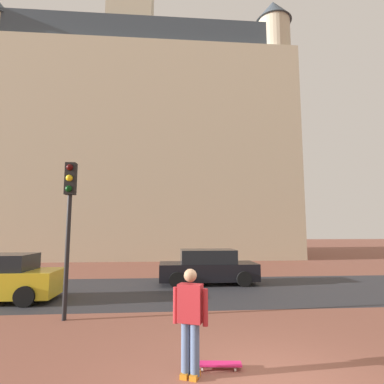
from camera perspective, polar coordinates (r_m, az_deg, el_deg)
name	(u,v)px	position (r m, az deg, el deg)	size (l,w,h in m)	color
ground_plane	(197,281)	(14.87, 0.87, -16.21)	(120.00, 120.00, 0.00)	brown
street_asphalt_strip	(202,290)	(12.84, 1.80, -17.67)	(120.00, 6.34, 0.00)	#2D2D33
landmark_building	(141,145)	(31.36, -9.49, 8.58)	(27.24, 13.64, 37.00)	beige
person_skater	(191,316)	(5.52, -0.28, -21.95)	(0.57, 0.39, 1.73)	slate
skateboard	(218,364)	(6.09, 4.89, -29.17)	(0.82, 0.28, 0.11)	#D81E62
car_black	(208,267)	(14.15, 2.96, -13.76)	(4.29, 1.94, 1.50)	black
traffic_light_pole	(69,208)	(9.16, -21.80, -2.71)	(0.28, 0.34, 4.25)	black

